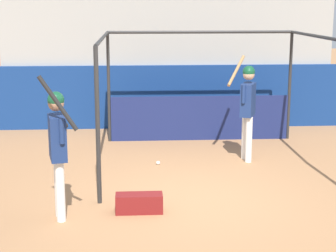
{
  "coord_description": "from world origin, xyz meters",
  "views": [
    {
      "loc": [
        -0.87,
        -8.36,
        3.04
      ],
      "look_at": [
        -0.3,
        0.81,
        1.03
      ],
      "focal_mm": 60.0,
      "sensor_mm": 36.0,
      "label": 1
    }
  ],
  "objects_px": {
    "player_batter": "(248,103)",
    "equipment_bag": "(139,203)",
    "player_waiting": "(58,142)",
    "baseball": "(158,163)"
  },
  "relations": [
    {
      "from": "baseball",
      "to": "player_waiting",
      "type": "bearing_deg",
      "value": -119.59
    },
    {
      "from": "equipment_bag",
      "to": "baseball",
      "type": "height_order",
      "value": "equipment_bag"
    },
    {
      "from": "player_waiting",
      "to": "baseball",
      "type": "bearing_deg",
      "value": 138.02
    },
    {
      "from": "player_batter",
      "to": "equipment_bag",
      "type": "relative_size",
      "value": 2.89
    },
    {
      "from": "equipment_bag",
      "to": "baseball",
      "type": "xyz_separation_m",
      "value": [
        0.39,
        2.5,
        -0.1
      ]
    },
    {
      "from": "equipment_bag",
      "to": "player_waiting",
      "type": "bearing_deg",
      "value": -170.46
    },
    {
      "from": "equipment_bag",
      "to": "player_batter",
      "type": "bearing_deg",
      "value": 51.64
    },
    {
      "from": "equipment_bag",
      "to": "baseball",
      "type": "bearing_deg",
      "value": 81.06
    },
    {
      "from": "baseball",
      "to": "equipment_bag",
      "type": "bearing_deg",
      "value": -98.94
    },
    {
      "from": "equipment_bag",
      "to": "baseball",
      "type": "distance_m",
      "value": 2.53
    }
  ]
}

